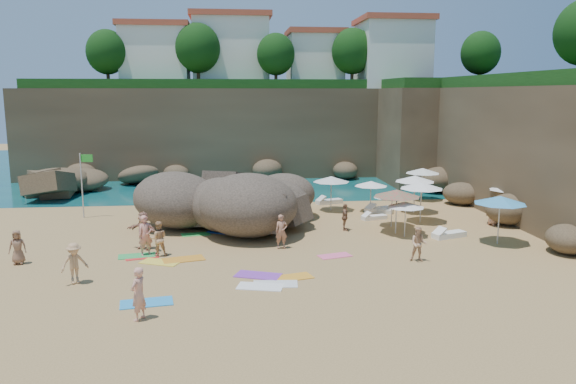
{
  "coord_description": "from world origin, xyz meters",
  "views": [
    {
      "loc": [
        -1.32,
        -28.61,
        7.65
      ],
      "look_at": [
        2.0,
        3.0,
        2.0
      ],
      "focal_mm": 35.0,
      "sensor_mm": 36.0,
      "label": 1
    }
  ],
  "objects": [
    {
      "name": "parasol_2",
      "position": [
        7.72,
        6.26,
        1.86
      ],
      "size": [
        2.15,
        2.15,
        2.03
      ],
      "color": "silver",
      "rests_on": "ground"
    },
    {
      "name": "parasol_8",
      "position": [
        7.99,
        -0.11,
        1.76
      ],
      "size": [
        2.03,
        2.03,
        1.92
      ],
      "color": "silver",
      "rests_on": "ground"
    },
    {
      "name": "person_stand_3",
      "position": [
        5.06,
        1.57,
        0.76
      ],
      "size": [
        0.5,
        0.94,
        1.52
      ],
      "primitive_type": "imported",
      "rotation": [
        0.0,
        0.0,
        1.43
      ],
      "color": "#906548",
      "rests_on": "ground"
    },
    {
      "name": "person_lie_4",
      "position": [
        1.17,
        -1.76,
        0.2
      ],
      "size": [
        0.77,
        1.73,
        0.4
      ],
      "primitive_type": "imported",
      "rotation": [
        0.0,
        0.0,
        0.1
      ],
      "color": "#A36C51",
      "rests_on": "ground"
    },
    {
      "name": "lounger_2",
      "position": [
        5.55,
        9.25,
        0.15
      ],
      "size": [
        1.99,
        1.24,
        0.29
      ],
      "primitive_type": "cube",
      "rotation": [
        0.0,
        0.0,
        0.35
      ],
      "color": "silver",
      "rests_on": "ground"
    },
    {
      "name": "lounger_4",
      "position": [
        8.29,
        6.02,
        0.13
      ],
      "size": [
        1.72,
        1.36,
        0.26
      ],
      "primitive_type": "cube",
      "rotation": [
        0.0,
        0.0,
        -0.55
      ],
      "color": "silver",
      "rests_on": "ground"
    },
    {
      "name": "parasol_6",
      "position": [
        7.71,
        0.6,
        2.25
      ],
      "size": [
        2.59,
        2.59,
        2.45
      ],
      "color": "silver",
      "rests_on": "ground"
    },
    {
      "name": "clifftop_buildings",
      "position": [
        2.96,
        25.79,
        11.24
      ],
      "size": [
        28.48,
        9.48,
        7.0
      ],
      "color": "white",
      "rests_on": "cliff_back"
    },
    {
      "name": "lounger_3",
      "position": [
        8.3,
        6.26,
        0.15
      ],
      "size": [
        2.01,
        1.28,
        0.3
      ],
      "primitive_type": "cube",
      "rotation": [
        0.0,
        0.0,
        0.37
      ],
      "color": "white",
      "rests_on": "ground"
    },
    {
      "name": "person_stand_5",
      "position": [
        -0.31,
        11.07,
        0.94
      ],
      "size": [
        1.79,
        0.69,
        1.88
      ],
      "primitive_type": "imported",
      "rotation": [
        0.0,
        0.0,
        0.11
      ],
      "color": "#AD6656",
      "rests_on": "ground"
    },
    {
      "name": "parasol_5",
      "position": [
        1.05,
        4.26,
        1.73
      ],
      "size": [
        1.99,
        1.99,
        1.88
      ],
      "color": "silver",
      "rests_on": "ground"
    },
    {
      "name": "towel_10",
      "position": [
        1.19,
        -6.25,
        0.02
      ],
      "size": [
        1.9,
        1.3,
        0.03
      ],
      "primitive_type": "cube",
      "rotation": [
        0.0,
        0.0,
        0.28
      ],
      "color": "orange",
      "rests_on": "ground"
    },
    {
      "name": "rock_outcrop",
      "position": [
        -1.91,
        2.57,
        0.0
      ],
      "size": [
        8.9,
        7.03,
        3.33
      ],
      "primitive_type": null,
      "rotation": [
        0.0,
        0.0,
        0.1
      ],
      "color": "brown",
      "rests_on": "ground"
    },
    {
      "name": "parasol_11",
      "position": [
        9.96,
        3.09,
        2.23
      ],
      "size": [
        2.56,
        2.56,
        2.43
      ],
      "color": "silver",
      "rests_on": "ground"
    },
    {
      "name": "cliff_back",
      "position": [
        2.0,
        25.0,
        4.0
      ],
      "size": [
        44.0,
        8.0,
        8.0
      ],
      "primitive_type": "cube",
      "color": "brown",
      "rests_on": "ground"
    },
    {
      "name": "towel_4",
      "position": [
        -4.54,
        -3.5,
        0.02
      ],
      "size": [
        1.99,
        1.52,
        0.03
      ],
      "primitive_type": "cube",
      "rotation": [
        0.0,
        0.0,
        -0.41
      ],
      "color": "yellow",
      "rests_on": "ground"
    },
    {
      "name": "towel_5",
      "position": [
        0.43,
        -7.01,
        0.02
      ],
      "size": [
        1.88,
        1.06,
        0.03
      ],
      "primitive_type": "cube",
      "rotation": [
        0.0,
        0.0,
        -0.09
      ],
      "color": "silver",
      "rests_on": "ground"
    },
    {
      "name": "parasol_3",
      "position": [
        12.41,
        9.89,
        2.13
      ],
      "size": [
        2.45,
        2.45,
        2.32
      ],
      "color": "silver",
      "rests_on": "ground"
    },
    {
      "name": "parasol_7",
      "position": [
        10.46,
        5.8,
        2.21
      ],
      "size": [
        2.55,
        2.55,
        2.41
      ],
      "color": "silver",
      "rests_on": "ground"
    },
    {
      "name": "person_stand_1",
      "position": [
        -4.74,
        -2.41,
        0.84
      ],
      "size": [
        0.92,
        0.77,
        1.68
      ],
      "primitive_type": "imported",
      "rotation": [
        0.0,
        0.0,
        3.32
      ],
      "color": "tan",
      "rests_on": "ground"
    },
    {
      "name": "person_stand_6",
      "position": [
        -4.48,
        -10.09,
        0.93
      ],
      "size": [
        0.72,
        0.81,
        1.86
      ],
      "primitive_type": "imported",
      "rotation": [
        0.0,
        0.0,
        4.21
      ],
      "color": "#E99F84",
      "rests_on": "ground"
    },
    {
      "name": "person_lie_0",
      "position": [
        -7.62,
        -6.08,
        0.22
      ],
      "size": [
        1.77,
        1.98,
        0.44
      ],
      "primitive_type": "imported",
      "rotation": [
        0.0,
        0.0,
        0.53
      ],
      "color": "tan",
      "rests_on": "ground"
    },
    {
      "name": "person_lie_2",
      "position": [
        -10.89,
        -3.09,
        0.2
      ],
      "size": [
        0.96,
        1.63,
        0.41
      ],
      "primitive_type": "imported",
      "rotation": [
        0.0,
        0.0,
        0.15
      ],
      "color": "#885E44",
      "rests_on": "ground"
    },
    {
      "name": "ground",
      "position": [
        0.0,
        0.0,
        0.0
      ],
      "size": [
        120.0,
        120.0,
        0.0
      ],
      "primitive_type": "plane",
      "color": "tan",
      "rests_on": "ground"
    },
    {
      "name": "parasol_4",
      "position": [
        15.64,
        3.75,
        1.9
      ],
      "size": [
        2.19,
        2.19,
        2.07
      ],
      "color": "silver",
      "rests_on": "ground"
    },
    {
      "name": "towel_0",
      "position": [
        -4.46,
        -8.56,
        0.02
      ],
      "size": [
        2.02,
        1.23,
        0.03
      ],
      "primitive_type": "cube",
      "rotation": [
        0.0,
        0.0,
        0.15
      ],
      "color": "#2893D8",
      "rests_on": "ground"
    },
    {
      "name": "flag_pole",
      "position": [
        -10.23,
        6.44,
        2.57
      ],
      "size": [
        0.79,
        0.12,
        4.03
      ],
      "color": "silver",
      "rests_on": "ground"
    },
    {
      "name": "lounger_1",
      "position": [
        7.42,
        4.11,
        0.12
      ],
      "size": [
        1.67,
        0.96,
        0.25
      ],
      "primitive_type": "cube",
      "rotation": [
        0.0,
        0.0,
        0.29
      ],
      "color": "white",
      "rests_on": "ground"
    },
    {
      "name": "person_stand_0",
      "position": [
        -5.35,
        -2.23,
        0.97
      ],
      "size": [
        0.84,
        0.73,
        1.94
      ],
      "primitive_type": "imported",
      "rotation": [
        0.0,
        0.0,
        0.47
      ],
      "color": "tan",
      "rests_on": "ground"
    },
    {
      "name": "parasol_0",
      "position": [
        1.17,
        5.27,
        2.01
      ],
      "size": [
        2.32,
        2.32,
        2.19
      ],
      "color": "silver",
      "rests_on": "ground"
    },
    {
      "name": "person_stand_2",
      "position": [
        2.18,
        5.93,
        0.95
      ],
      "size": [
        1.17,
        1.26,
        1.9
      ],
      "primitive_type": "imported",
      "rotation": [
        0.0,
        0.0,
        2.27
      ],
      "color": "tan",
      "rests_on": "ground"
    },
    {
      "name": "towel_13",
      "position": [
        -0.19,
        -7.26,
        0.02
      ],
      "size": [
        1.98,
        1.33,
        0.03
      ],
      "primitive_type": "cube",
      "rotation": [
        0.0,
        0.0,
        -0.25
      ],
      "color": "white",
      "rests_on": "ground"
    },
    {
      "name": "towel_7",
      "position": [
        -5.52,
        -2.58,
        0.01
      ],
      "size": [
        1.66,
        1.14,
        0.03
      ],
      "primitive_type": "cube",
      "rotation": [
        0.0,
        0.0,
        0.28
      ],
      "color": "red",
      "rests_on": "ground"
    },
    {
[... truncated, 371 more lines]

